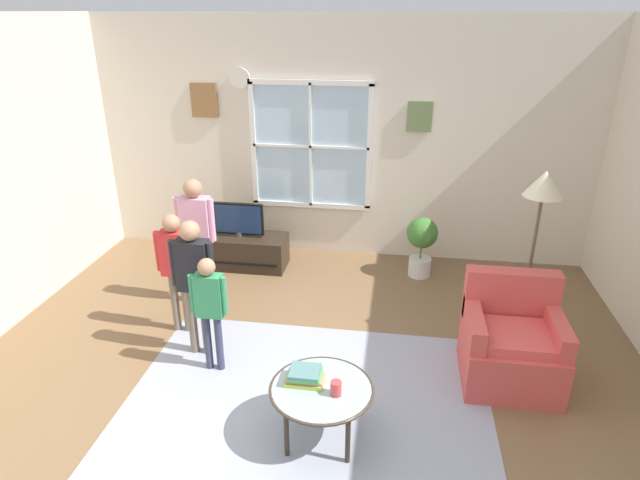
# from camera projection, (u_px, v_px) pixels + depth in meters

# --- Properties ---
(ground_plane) EXTENTS (6.49, 6.68, 0.02)m
(ground_plane) POSITION_uv_depth(u_px,v_px,m) (292.00, 415.00, 4.08)
(ground_plane) COLOR brown
(back_wall) EXTENTS (5.89, 0.17, 2.84)m
(back_wall) POSITION_uv_depth(u_px,v_px,m) (340.00, 141.00, 6.33)
(back_wall) COLOR beige
(back_wall) RESTS_ON ground_plane
(area_rug) EXTENTS (2.86, 2.09, 0.01)m
(area_rug) POSITION_uv_depth(u_px,v_px,m) (308.00, 399.00, 4.22)
(area_rug) COLOR #999EAD
(area_rug) RESTS_ON ground_plane
(tv_stand) EXTENTS (1.10, 0.47, 0.39)m
(tv_stand) POSITION_uv_depth(u_px,v_px,m) (241.00, 251.00, 6.38)
(tv_stand) COLOR #2D2319
(tv_stand) RESTS_ON ground_plane
(television) EXTENTS (0.59, 0.08, 0.41)m
(television) POSITION_uv_depth(u_px,v_px,m) (239.00, 219.00, 6.22)
(television) COLOR #4C4C4C
(television) RESTS_ON tv_stand
(armchair) EXTENTS (0.76, 0.74, 0.87)m
(armchair) POSITION_uv_depth(u_px,v_px,m) (511.00, 344.00, 4.36)
(armchair) COLOR #D14C47
(armchair) RESTS_ON ground_plane
(coffee_table) EXTENTS (0.74, 0.74, 0.44)m
(coffee_table) POSITION_uv_depth(u_px,v_px,m) (322.00, 391.00, 3.70)
(coffee_table) COLOR #99B2B7
(coffee_table) RESTS_ON ground_plane
(book_stack) EXTENTS (0.27, 0.19, 0.10)m
(book_stack) POSITION_uv_depth(u_px,v_px,m) (305.00, 376.00, 3.73)
(book_stack) COLOR #B3C445
(book_stack) RESTS_ON coffee_table
(cup) EXTENTS (0.08, 0.08, 0.11)m
(cup) POSITION_uv_depth(u_px,v_px,m) (336.00, 388.00, 3.61)
(cup) COLOR #BF3F3F
(cup) RESTS_ON coffee_table
(remote_near_books) EXTENTS (0.10, 0.14, 0.02)m
(remote_near_books) POSITION_uv_depth(u_px,v_px,m) (311.00, 381.00, 3.75)
(remote_near_books) COLOR black
(remote_near_books) RESTS_ON coffee_table
(person_green_shirt) EXTENTS (0.31, 0.14, 1.04)m
(person_green_shirt) POSITION_uv_depth(u_px,v_px,m) (210.00, 302.00, 4.34)
(person_green_shirt) COLOR #333851
(person_green_shirt) RESTS_ON ground_plane
(person_pink_shirt) EXTENTS (0.41, 0.19, 1.35)m
(person_pink_shirt) POSITION_uv_depth(u_px,v_px,m) (196.00, 228.00, 5.30)
(person_pink_shirt) COLOR black
(person_pink_shirt) RESTS_ON ground_plane
(person_black_shirt) EXTENTS (0.38, 0.17, 1.27)m
(person_black_shirt) POSITION_uv_depth(u_px,v_px,m) (194.00, 273.00, 4.50)
(person_black_shirt) COLOR #726656
(person_black_shirt) RESTS_ON ground_plane
(person_red_shirt) EXTENTS (0.36, 0.16, 1.19)m
(person_red_shirt) POSITION_uv_depth(u_px,v_px,m) (176.00, 260.00, 4.86)
(person_red_shirt) COLOR #726656
(person_red_shirt) RESTS_ON ground_plane
(potted_plant_by_window) EXTENTS (0.35, 0.35, 0.71)m
(potted_plant_by_window) POSITION_uv_depth(u_px,v_px,m) (422.00, 241.00, 6.04)
(potted_plant_by_window) COLOR silver
(potted_plant_by_window) RESTS_ON ground_plane
(floor_lamp) EXTENTS (0.32, 0.32, 1.65)m
(floor_lamp) POSITION_uv_depth(u_px,v_px,m) (541.00, 202.00, 4.40)
(floor_lamp) COLOR black
(floor_lamp) RESTS_ON ground_plane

